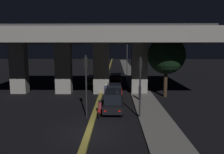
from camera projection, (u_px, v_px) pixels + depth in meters
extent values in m
plane|color=black|center=(89.00, 133.00, 15.73)|extent=(200.00, 200.00, 0.00)
cube|color=olive|center=(107.00, 74.00, 50.39)|extent=(0.46, 126.00, 0.24)
cube|color=#5B5956|center=(133.00, 78.00, 43.37)|extent=(2.81, 126.00, 0.13)
cube|color=gray|center=(64.00, 69.00, 29.17)|extent=(2.07, 1.39, 6.66)
cube|color=gray|center=(139.00, 69.00, 28.99)|extent=(2.07, 1.39, 6.66)
cube|color=gray|center=(101.00, 69.00, 29.08)|extent=(2.07, 1.39, 6.66)
cube|color=gray|center=(19.00, 69.00, 29.28)|extent=(2.07, 1.39, 6.66)
cube|color=gray|center=(101.00, 37.00, 28.52)|extent=(30.13, 13.86, 1.64)
cube|color=#333335|center=(101.00, 27.00, 28.35)|extent=(30.13, 0.40, 0.90)
cylinder|color=black|center=(86.00, 87.00, 18.90)|extent=(0.14, 0.14, 5.50)
cube|color=black|center=(86.00, 63.00, 18.80)|extent=(0.30, 0.28, 0.95)
sphere|color=red|center=(86.00, 59.00, 18.91)|extent=(0.18, 0.18, 0.18)
sphere|color=black|center=(86.00, 63.00, 18.95)|extent=(0.18, 0.18, 0.18)
sphere|color=black|center=(86.00, 66.00, 18.99)|extent=(0.18, 0.18, 0.18)
cylinder|color=black|center=(140.00, 88.00, 18.83)|extent=(0.14, 0.14, 5.36)
cube|color=black|center=(140.00, 65.00, 18.74)|extent=(0.30, 0.28, 0.95)
sphere|color=red|center=(140.00, 61.00, 18.84)|extent=(0.18, 0.18, 0.18)
sphere|color=black|center=(140.00, 65.00, 18.88)|extent=(0.18, 0.18, 0.18)
sphere|color=black|center=(140.00, 68.00, 18.93)|extent=(0.18, 0.18, 0.18)
cylinder|color=#2D2D30|center=(127.00, 58.00, 46.60)|extent=(0.18, 0.18, 7.75)
cylinder|color=#2D2D30|center=(122.00, 40.00, 46.11)|extent=(2.11, 0.10, 0.10)
ellipsoid|color=#F2B759|center=(117.00, 41.00, 46.14)|extent=(0.56, 0.32, 0.24)
cube|color=black|center=(113.00, 104.00, 21.15)|extent=(1.86, 4.72, 0.67)
cube|color=black|center=(113.00, 96.00, 21.16)|extent=(1.62, 3.40, 0.95)
cylinder|color=black|center=(105.00, 104.00, 22.76)|extent=(0.21, 0.68, 0.68)
cylinder|color=black|center=(122.00, 104.00, 22.70)|extent=(0.21, 0.68, 0.68)
cylinder|color=black|center=(103.00, 112.00, 19.69)|extent=(0.21, 0.68, 0.68)
cylinder|color=black|center=(122.00, 113.00, 19.63)|extent=(0.21, 0.68, 0.68)
cube|color=red|center=(105.00, 111.00, 18.84)|extent=(0.18, 0.03, 0.11)
cube|color=red|center=(119.00, 111.00, 18.79)|extent=(0.18, 0.03, 0.11)
cube|color=#591414|center=(114.00, 90.00, 27.75)|extent=(1.94, 4.75, 0.73)
cube|color=black|center=(114.00, 86.00, 27.44)|extent=(1.67, 2.29, 0.49)
cylinder|color=black|center=(107.00, 91.00, 29.34)|extent=(0.21, 0.69, 0.68)
cylinder|color=black|center=(121.00, 91.00, 29.34)|extent=(0.21, 0.69, 0.68)
cylinder|color=black|center=(107.00, 96.00, 26.26)|extent=(0.21, 0.69, 0.68)
cylinder|color=black|center=(122.00, 96.00, 26.26)|extent=(0.21, 0.69, 0.68)
cube|color=red|center=(109.00, 94.00, 25.40)|extent=(0.18, 0.03, 0.11)
cube|color=red|center=(120.00, 94.00, 25.40)|extent=(0.18, 0.03, 0.11)
cube|color=#591414|center=(116.00, 83.00, 33.96)|extent=(1.92, 4.32, 0.76)
cube|color=black|center=(116.00, 77.00, 33.95)|extent=(1.68, 3.12, 0.95)
cylinder|color=black|center=(110.00, 83.00, 35.45)|extent=(0.21, 0.67, 0.67)
cylinder|color=black|center=(121.00, 83.00, 35.37)|extent=(0.21, 0.67, 0.67)
cylinder|color=black|center=(110.00, 87.00, 32.65)|extent=(0.21, 0.67, 0.67)
cylinder|color=black|center=(122.00, 87.00, 32.57)|extent=(0.21, 0.67, 0.67)
cube|color=red|center=(111.00, 85.00, 31.85)|extent=(0.18, 0.03, 0.11)
cube|color=red|center=(120.00, 85.00, 31.80)|extent=(0.18, 0.03, 0.11)
cube|color=black|center=(93.00, 81.00, 36.04)|extent=(1.68, 4.68, 0.55)
cube|color=black|center=(92.00, 78.00, 35.96)|extent=(1.47, 2.81, 0.65)
cylinder|color=black|center=(97.00, 85.00, 34.53)|extent=(0.20, 0.59, 0.59)
cylinder|color=black|center=(86.00, 85.00, 34.57)|extent=(0.20, 0.59, 0.59)
cylinder|color=black|center=(98.00, 82.00, 37.59)|extent=(0.20, 0.59, 0.59)
cylinder|color=black|center=(89.00, 82.00, 37.62)|extent=(0.20, 0.59, 0.59)
cube|color=white|center=(97.00, 80.00, 38.36)|extent=(0.18, 0.03, 0.11)
cube|color=white|center=(91.00, 80.00, 38.39)|extent=(0.18, 0.03, 0.11)
cube|color=black|center=(98.00, 74.00, 45.05)|extent=(1.87, 4.62, 0.58)
cube|color=black|center=(98.00, 71.00, 44.96)|extent=(1.60, 2.79, 0.69)
cylinder|color=black|center=(102.00, 77.00, 43.61)|extent=(0.22, 0.62, 0.61)
cylinder|color=black|center=(93.00, 77.00, 43.58)|extent=(0.22, 0.62, 0.61)
cylinder|color=black|center=(102.00, 75.00, 46.60)|extent=(0.22, 0.62, 0.61)
cylinder|color=black|center=(94.00, 75.00, 46.57)|extent=(0.22, 0.62, 0.61)
cube|color=white|center=(101.00, 74.00, 47.34)|extent=(0.18, 0.04, 0.11)
cube|color=white|center=(96.00, 74.00, 47.33)|extent=(0.18, 0.04, 0.11)
cube|color=#141938|center=(102.00, 69.00, 56.02)|extent=(1.92, 4.34, 0.60)
cube|color=black|center=(102.00, 67.00, 56.05)|extent=(1.65, 1.75, 0.54)
cylinder|color=black|center=(105.00, 71.00, 54.65)|extent=(0.21, 0.69, 0.68)
cylinder|color=black|center=(98.00, 71.00, 54.65)|extent=(0.21, 0.69, 0.68)
cylinder|color=black|center=(105.00, 70.00, 57.47)|extent=(0.21, 0.69, 0.68)
cylinder|color=black|center=(98.00, 70.00, 57.47)|extent=(0.21, 0.69, 0.68)
cube|color=white|center=(104.00, 68.00, 58.17)|extent=(0.18, 0.03, 0.11)
cube|color=white|center=(100.00, 68.00, 58.18)|extent=(0.18, 0.03, 0.11)
cylinder|color=black|center=(101.00, 111.00, 20.38)|extent=(0.10, 0.60, 0.59)
cylinder|color=black|center=(99.00, 115.00, 19.03)|extent=(0.12, 0.60, 0.59)
cube|color=maroon|center=(100.00, 110.00, 19.68)|extent=(0.28, 1.05, 0.32)
cylinder|color=maroon|center=(100.00, 106.00, 19.62)|extent=(0.33, 0.33, 0.58)
sphere|color=black|center=(100.00, 101.00, 19.56)|extent=(0.24, 0.24, 0.24)
cube|color=red|center=(99.00, 113.00, 18.96)|extent=(0.08, 0.03, 0.08)
cylinder|color=black|center=(106.00, 92.00, 29.06)|extent=(0.10, 0.52, 0.52)
cylinder|color=black|center=(106.00, 94.00, 27.84)|extent=(0.12, 0.53, 0.52)
cube|color=navy|center=(106.00, 91.00, 28.42)|extent=(0.27, 0.94, 0.32)
cylinder|color=navy|center=(106.00, 88.00, 28.36)|extent=(0.33, 0.33, 0.56)
sphere|color=silver|center=(106.00, 85.00, 28.30)|extent=(0.24, 0.24, 0.24)
cube|color=red|center=(106.00, 92.00, 27.76)|extent=(0.08, 0.03, 0.08)
cylinder|color=black|center=(140.00, 96.00, 25.15)|extent=(0.28, 0.28, 0.85)
cylinder|color=#3F3F44|center=(140.00, 90.00, 25.04)|extent=(0.33, 0.33, 0.71)
sphere|color=tan|center=(140.00, 86.00, 24.98)|extent=(0.23, 0.23, 0.23)
cylinder|color=#2D2116|center=(165.00, 83.00, 27.18)|extent=(0.45, 0.45, 3.46)
sphere|color=black|center=(166.00, 55.00, 26.71)|extent=(4.62, 4.62, 4.62)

